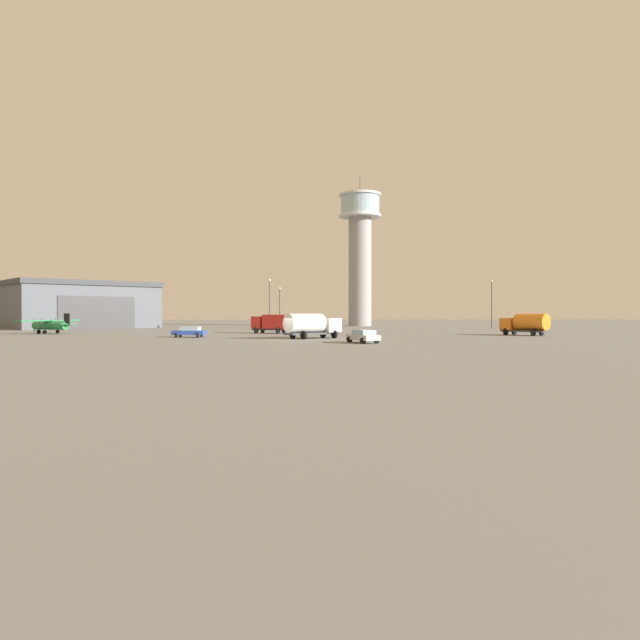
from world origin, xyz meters
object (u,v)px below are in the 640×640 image
(truck_box_red, at_px, (272,323))
(truck_fuel_tanker_orange, at_px, (526,323))
(light_post_north, at_px, (492,300))
(car_blue, at_px, (189,331))
(truck_fuel_tanker_white, at_px, (311,325))
(light_post_west, at_px, (280,304))
(light_post_east, at_px, (270,300))
(airplane_green, at_px, (51,324))
(control_tower, at_px, (360,246))
(car_silver, at_px, (363,336))

(truck_box_red, relative_size, truck_fuel_tanker_orange, 0.94)
(truck_box_red, height_order, light_post_north, light_post_north)
(truck_box_red, relative_size, light_post_north, 0.64)
(car_blue, xyz_separation_m, light_post_north, (51.60, 38.41, 4.90))
(truck_fuel_tanker_white, height_order, truck_box_red, truck_fuel_tanker_white)
(light_post_west, xyz_separation_m, light_post_east, (-1.77, -4.11, 0.72))
(truck_box_red, relative_size, car_blue, 1.41)
(airplane_green, bearing_deg, truck_fuel_tanker_white, -176.21)
(light_post_west, bearing_deg, light_post_east, -113.31)
(airplane_green, bearing_deg, control_tower, -108.33)
(light_post_east, bearing_deg, truck_fuel_tanker_orange, -40.37)
(truck_fuel_tanker_orange, height_order, light_post_west, light_post_west)
(truck_fuel_tanker_orange, distance_m, car_blue, 45.49)
(car_blue, height_order, car_silver, same)
(airplane_green, xyz_separation_m, car_silver, (43.50, -26.86, -0.68))
(light_post_east, bearing_deg, car_blue, -102.51)
(control_tower, bearing_deg, light_post_east, -127.08)
(truck_box_red, bearing_deg, truck_fuel_tanker_orange, -172.97)
(light_post_north, bearing_deg, truck_fuel_tanker_white, -130.37)
(car_blue, bearing_deg, airplane_green, -22.55)
(truck_fuel_tanker_white, relative_size, truck_box_red, 1.18)
(airplane_green, height_order, truck_fuel_tanker_white, truck_fuel_tanker_white)
(airplane_green, bearing_deg, light_post_west, -112.33)
(car_silver, bearing_deg, car_blue, 32.78)
(truck_fuel_tanker_white, relative_size, truck_fuel_tanker_orange, 1.11)
(truck_fuel_tanker_white, xyz_separation_m, light_post_north, (36.10, 42.47, 3.97))
(control_tower, height_order, light_post_west, control_tower)
(truck_box_red, xyz_separation_m, car_silver, (11.01, -28.50, -0.87))
(truck_box_red, bearing_deg, car_blue, 76.69)
(truck_fuel_tanker_white, bearing_deg, car_blue, 130.04)
(truck_fuel_tanker_orange, bearing_deg, car_blue, 57.63)
(car_blue, relative_size, light_post_north, 0.45)
(truck_fuel_tanker_white, height_order, car_blue, truck_fuel_tanker_white)
(truck_fuel_tanker_white, relative_size, light_post_west, 0.88)
(light_post_east, bearing_deg, light_post_west, 66.69)
(airplane_green, distance_m, car_blue, 25.90)
(truck_fuel_tanker_white, bearing_deg, car_silver, -99.00)
(car_silver, height_order, light_post_north, light_post_north)
(control_tower, distance_m, truck_box_red, 54.86)
(truck_fuel_tanker_white, height_order, car_silver, truck_fuel_tanker_white)
(control_tower, bearing_deg, light_post_north, -45.74)
(control_tower, relative_size, truck_box_red, 5.79)
(truck_box_red, bearing_deg, light_post_east, -64.27)
(light_post_west, distance_m, light_post_east, 4.53)
(car_silver, bearing_deg, light_post_west, -10.88)
(truck_fuel_tanker_orange, height_order, light_post_north, light_post_north)
(control_tower, distance_m, airplane_green, 73.63)
(control_tower, bearing_deg, car_blue, -114.06)
(truck_box_red, xyz_separation_m, light_post_east, (-1.64, 22.40, 4.02))
(car_silver, bearing_deg, control_tower, -27.44)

